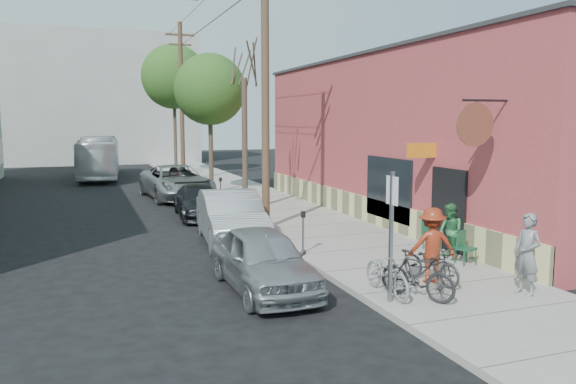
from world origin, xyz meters
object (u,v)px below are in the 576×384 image
object	(u,v)px
utility_pole_near	(264,80)
parked_bike_b	(387,273)
parking_meter_near	(303,225)
patio_chair_a	(432,235)
patron_green	(450,231)
car_2	(199,201)
tree_leafy_mid	(210,90)
patron_grey	(527,254)
parking_meter_far	(221,186)
tree_bare	(245,145)
bus	(99,157)
cyclist	(432,245)
patio_chair_b	(466,248)
car_0	(263,260)
car_3	(176,182)
tree_leafy_far	(174,77)
sign_post	(391,224)
parked_bike_a	(417,275)
car_1	(231,218)

from	to	relation	value
utility_pole_near	parked_bike_b	world-z (taller)	utility_pole_near
parking_meter_near	patio_chair_a	size ratio (longest dim) A/B	1.41
patron_green	car_2	bearing A→B (deg)	-148.80
tree_leafy_mid	patron_grey	distance (m)	20.71
parking_meter_far	tree_bare	xyz separation A→B (m)	(0.55, -2.20, 1.97)
patron_grey	bus	distance (m)	32.58
cyclist	bus	size ratio (longest dim) A/B	0.17
tree_leafy_mid	car_2	bearing A→B (deg)	-106.73
parking_meter_near	patio_chair_a	distance (m)	3.94
patio_chair_b	cyclist	xyz separation A→B (m)	(-1.88, -1.16, 0.47)
parking_meter_far	car_0	xyz separation A→B (m)	(-2.03, -12.82, -0.24)
patron_green	car_3	bearing A→B (deg)	-157.84
patio_chair_b	car_3	bearing A→B (deg)	82.40
parking_meter_near	patron_green	distance (m)	4.14
utility_pole_near	car_0	distance (m)	8.43
tree_leafy_far	sign_post	bearing A→B (deg)	-90.82
patron_grey	patron_green	xyz separation A→B (m)	(0.39, 3.30, -0.14)
tree_leafy_far	patron_green	world-z (taller)	tree_leafy_far
parking_meter_far	parked_bike_a	bearing A→B (deg)	-87.12
car_1	tree_leafy_mid	bearing A→B (deg)	85.90
patron_green	car_0	size ratio (longest dim) A/B	0.36
tree_leafy_far	bus	xyz separation A→B (m)	(-5.37, -0.45, -5.68)
parking_meter_near	car_2	distance (m)	8.18
patron_green	tree_leafy_mid	bearing A→B (deg)	-165.09
car_2	car_1	bearing A→B (deg)	-86.92
parked_bike_b	car_0	size ratio (longest dim) A/B	0.43
tree_leafy_mid	parked_bike_b	xyz separation A→B (m)	(-0.24, -18.97, -4.97)
tree_leafy_far	patio_chair_b	bearing A→B (deg)	-83.99
car_3	bus	xyz separation A→B (m)	(-3.37, 12.34, 0.59)
parking_meter_near	bus	size ratio (longest dim) A/B	0.12
parking_meter_far	car_1	distance (m)	7.70
utility_pole_near	car_1	world-z (taller)	utility_pole_near
utility_pole_near	patio_chair_b	bearing A→B (deg)	-62.78
patio_chair_b	patron_green	world-z (taller)	patron_green
sign_post	parked_bike_a	world-z (taller)	sign_post
sign_post	tree_bare	world-z (taller)	tree_bare
parking_meter_far	car_1	size ratio (longest dim) A/B	0.24
car_1	parking_meter_near	bearing A→B (deg)	-56.44
car_0	car_3	size ratio (longest dim) A/B	0.70
car_0	car_2	bearing A→B (deg)	86.20
sign_post	tree_leafy_far	distance (m)	31.88
parking_meter_far	car_0	distance (m)	12.98
utility_pole_near	car_2	bearing A→B (deg)	112.07
tree_leafy_mid	car_1	world-z (taller)	tree_leafy_mid
utility_pole_near	tree_leafy_mid	bearing A→B (deg)	87.78
sign_post	parked_bike_a	size ratio (longest dim) A/B	1.59
parked_bike_b	car_1	size ratio (longest dim) A/B	0.36
patio_chair_a	parked_bike_b	distance (m)	4.85
tree_leafy_far	parked_bike_a	size ratio (longest dim) A/B	5.30
sign_post	patron_grey	world-z (taller)	sign_post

